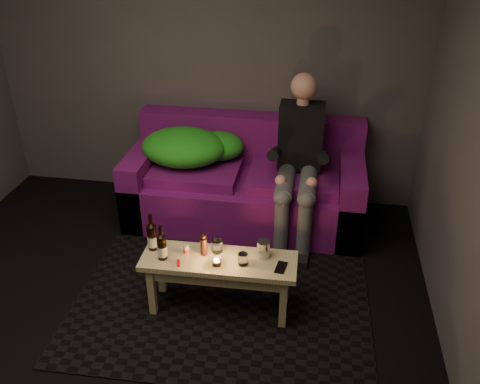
# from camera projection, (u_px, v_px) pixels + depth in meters

# --- Properties ---
(floor) EXTENTS (4.50, 4.50, 0.00)m
(floor) POSITION_uv_depth(u_px,v_px,m) (134.00, 353.00, 3.33)
(floor) COLOR black
(floor) RESTS_ON ground
(room) EXTENTS (4.50, 4.50, 4.50)m
(room) POSITION_uv_depth(u_px,v_px,m) (133.00, 88.00, 2.93)
(room) COLOR silver
(room) RESTS_ON ground
(rug) EXTENTS (2.19, 1.62, 0.01)m
(rug) POSITION_uv_depth(u_px,v_px,m) (221.00, 302.00, 3.75)
(rug) COLOR black
(rug) RESTS_ON floor
(sofa) EXTENTS (2.09, 0.94, 0.90)m
(sofa) POSITION_uv_depth(u_px,v_px,m) (246.00, 185.00, 4.67)
(sofa) COLOR #6E0E60
(sofa) RESTS_ON floor
(green_blanket) EXTENTS (0.92, 0.63, 0.31)m
(green_blanket) POSITION_uv_depth(u_px,v_px,m) (190.00, 147.00, 4.57)
(green_blanket) COLOR #259C1C
(green_blanket) RESTS_ON sofa
(person) EXTENTS (0.38, 0.87, 1.39)m
(person) POSITION_uv_depth(u_px,v_px,m) (299.00, 157.00, 4.26)
(person) COLOR black
(person) RESTS_ON sofa
(coffee_table) EXTENTS (1.09, 0.37, 0.44)m
(coffee_table) POSITION_uv_depth(u_px,v_px,m) (219.00, 268.00, 3.53)
(coffee_table) COLOR tan
(coffee_table) RESTS_ON rug
(beer_bottle_a) EXTENTS (0.07, 0.07, 0.28)m
(beer_bottle_a) POSITION_uv_depth(u_px,v_px,m) (152.00, 236.00, 3.55)
(beer_bottle_a) COLOR black
(beer_bottle_a) RESTS_ON coffee_table
(beer_bottle_b) EXTENTS (0.07, 0.07, 0.27)m
(beer_bottle_b) POSITION_uv_depth(u_px,v_px,m) (162.00, 247.00, 3.45)
(beer_bottle_b) COLOR black
(beer_bottle_b) RESTS_ON coffee_table
(salt_shaker) EXTENTS (0.05, 0.05, 0.08)m
(salt_shaker) POSITION_uv_depth(u_px,v_px,m) (186.00, 249.00, 3.53)
(salt_shaker) COLOR silver
(salt_shaker) RESTS_ON coffee_table
(pepper_mill) EXTENTS (0.06, 0.06, 0.13)m
(pepper_mill) POSITION_uv_depth(u_px,v_px,m) (204.00, 247.00, 3.51)
(pepper_mill) COLOR black
(pepper_mill) RESTS_ON coffee_table
(tumbler_back) EXTENTS (0.10, 0.10, 0.09)m
(tumbler_back) POSITION_uv_depth(u_px,v_px,m) (217.00, 246.00, 3.55)
(tumbler_back) COLOR white
(tumbler_back) RESTS_ON coffee_table
(tealight) EXTENTS (0.07, 0.07, 0.05)m
(tealight) POSITION_uv_depth(u_px,v_px,m) (217.00, 262.00, 3.42)
(tealight) COLOR white
(tealight) RESTS_ON coffee_table
(tumbler_front) EXTENTS (0.07, 0.07, 0.09)m
(tumbler_front) POSITION_uv_depth(u_px,v_px,m) (243.00, 259.00, 3.42)
(tumbler_front) COLOR white
(tumbler_front) RESTS_ON coffee_table
(steel_cup) EXTENTS (0.11, 0.11, 0.12)m
(steel_cup) POSITION_uv_depth(u_px,v_px,m) (263.00, 249.00, 3.49)
(steel_cup) COLOR #B6B8BE
(steel_cup) RESTS_ON coffee_table
(smartphone) EXTENTS (0.08, 0.14, 0.01)m
(smartphone) POSITION_uv_depth(u_px,v_px,m) (281.00, 267.00, 3.40)
(smartphone) COLOR black
(smartphone) RESTS_ON coffee_table
(red_lighter) EXTENTS (0.04, 0.08, 0.01)m
(red_lighter) POSITION_uv_depth(u_px,v_px,m) (178.00, 263.00, 3.44)
(red_lighter) COLOR red
(red_lighter) RESTS_ON coffee_table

